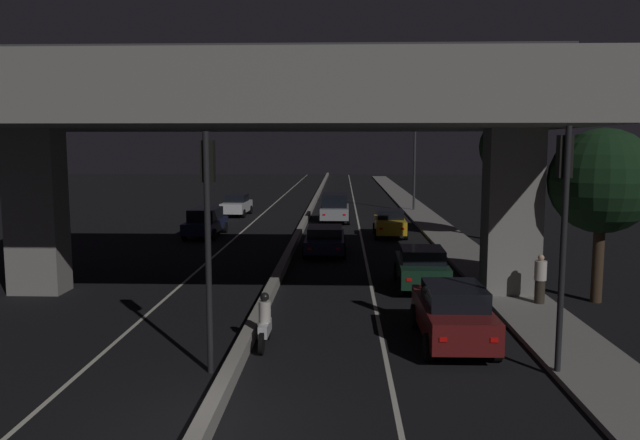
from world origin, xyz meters
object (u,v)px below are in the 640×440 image
(car_dark_red_lead, at_px, (453,313))
(car_silver_fifth, at_px, (335,207))
(street_lamp, at_px, (411,150))
(car_taxi_yellow_fourth, at_px, (390,223))
(motorcycle_white_filtering_near, at_px, (265,324))
(traffic_light_right_of_median, at_px, (563,209))
(car_dark_blue_lead_oncoming, at_px, (205,222))
(pedestrian_on_sidewalk, at_px, (540,279))
(car_dark_blue_third, at_px, (325,239))
(car_white_second_oncoming, at_px, (237,205))
(car_dark_green_second, at_px, (422,267))
(traffic_light_left_of_median, at_px, (208,211))

(car_dark_red_lead, relative_size, car_silver_fifth, 1.01)
(street_lamp, distance_m, car_taxi_yellow_fourth, 14.69)
(car_silver_fifth, xyz_separation_m, motorcycle_white_filtering_near, (-1.53, -26.66, -0.41))
(traffic_light_right_of_median, xyz_separation_m, street_lamp, (0.49, 35.65, 1.02))
(car_dark_red_lead, bearing_deg, car_dark_blue_lead_oncoming, 29.26)
(motorcycle_white_filtering_near, bearing_deg, car_dark_blue_lead_oncoming, 17.64)
(street_lamp, height_order, pedestrian_on_sidewalk, street_lamp)
(car_dark_blue_third, bearing_deg, car_dark_red_lead, -164.91)
(street_lamp, distance_m, car_white_second_oncoming, 14.42)
(car_silver_fifth, bearing_deg, motorcycle_white_filtering_near, 177.18)
(car_taxi_yellow_fourth, height_order, car_white_second_oncoming, car_taxi_yellow_fourth)
(car_dark_green_second, bearing_deg, traffic_light_left_of_median, 147.26)
(car_white_second_oncoming, bearing_deg, car_dark_blue_lead_oncoming, 2.44)
(street_lamp, height_order, car_dark_blue_lead_oncoming, street_lamp)
(car_dark_green_second, bearing_deg, car_white_second_oncoming, 26.69)
(car_silver_fifth, height_order, car_white_second_oncoming, car_silver_fifth)
(traffic_light_left_of_median, xyz_separation_m, traffic_light_right_of_median, (8.04, -0.00, 0.07))
(car_taxi_yellow_fourth, bearing_deg, traffic_light_left_of_median, 165.75)
(car_dark_red_lead, height_order, car_dark_blue_third, car_dark_red_lead)
(car_silver_fifth, height_order, pedestrian_on_sidewalk, car_silver_fifth)
(car_dark_red_lead, xyz_separation_m, car_taxi_yellow_fourth, (-0.21, 19.56, -0.06))
(car_dark_blue_third, xyz_separation_m, car_white_second_oncoming, (-7.08, 15.99, 0.11))
(car_taxi_yellow_fourth, bearing_deg, car_white_second_oncoming, 46.65)
(traffic_light_left_of_median, bearing_deg, car_dark_red_lead, 20.42)
(car_dark_red_lead, bearing_deg, car_white_second_oncoming, 19.78)
(street_lamp, bearing_deg, pedestrian_on_sidewalk, -88.01)
(motorcycle_white_filtering_near, bearing_deg, car_white_second_oncoming, 11.94)
(car_dark_green_second, height_order, car_taxi_yellow_fourth, car_taxi_yellow_fourth)
(car_white_second_oncoming, bearing_deg, pedestrian_on_sidewalk, 31.52)
(traffic_light_left_of_median, xyz_separation_m, street_lamp, (8.53, 35.65, 1.09))
(traffic_light_left_of_median, distance_m, car_white_second_oncoming, 32.64)
(car_silver_fifth, height_order, motorcycle_white_filtering_near, car_silver_fifth)
(traffic_light_left_of_median, height_order, motorcycle_white_filtering_near, traffic_light_left_of_median)
(traffic_light_left_of_median, height_order, pedestrian_on_sidewalk, traffic_light_left_of_median)
(car_taxi_yellow_fourth, distance_m, car_silver_fifth, 7.42)
(traffic_light_right_of_median, xyz_separation_m, car_dark_red_lead, (-2.00, 2.25, -3.03))
(car_dark_blue_lead_oncoming, distance_m, pedestrian_on_sidewalk, 21.10)
(car_dark_green_second, distance_m, pedestrian_on_sidewalk, 4.42)
(car_silver_fifth, bearing_deg, car_white_second_oncoming, 64.10)
(car_dark_red_lead, height_order, car_taxi_yellow_fourth, car_dark_red_lead)
(traffic_light_left_of_median, xyz_separation_m, car_dark_green_second, (6.03, 8.79, -3.00))
(car_dark_blue_third, bearing_deg, traffic_light_left_of_median, 171.89)
(traffic_light_right_of_median, height_order, pedestrian_on_sidewalk, traffic_light_right_of_median)
(car_dark_blue_third, distance_m, car_white_second_oncoming, 17.48)
(car_dark_blue_third, bearing_deg, car_white_second_oncoming, 23.65)
(street_lamp, relative_size, motorcycle_white_filtering_near, 4.55)
(car_white_second_oncoming, height_order, motorcycle_white_filtering_near, car_white_second_oncoming)
(car_dark_red_lead, height_order, motorcycle_white_filtering_near, car_dark_red_lead)
(traffic_light_right_of_median, xyz_separation_m, car_dark_blue_third, (-5.80, 16.16, -3.18))
(traffic_light_left_of_median, bearing_deg, pedestrian_on_sidewalk, 32.65)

